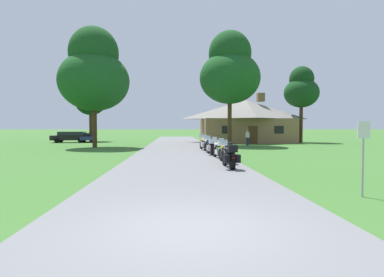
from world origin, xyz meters
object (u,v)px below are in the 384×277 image
motorcycle_white_third_in_row (218,149)px  motorcycle_blue_fourth_in_row (211,147)px  bystander_white_shirt_near_lodge (248,137)px  motorcycle_green_farthest_in_row (204,142)px  tree_left_far (91,99)px  motorcycle_black_nearest_to_camera (230,157)px  parked_navy_sedan_far_left (89,137)px  tree_by_lodge_front (230,71)px  motorcycle_white_fifth_in_row (208,145)px  motorcycle_yellow_second_in_row (226,153)px  tree_right_of_lodge (301,89)px  parked_black_suv_far_left (71,137)px  tree_left_near (94,73)px  motorcycle_yellow_sixth_in_row (204,143)px  metal_signpost_roadside (363,149)px

motorcycle_white_third_in_row → motorcycle_blue_fourth_in_row: bearing=85.9°
bystander_white_shirt_near_lodge → motorcycle_white_third_in_row: bearing=-48.6°
motorcycle_green_farthest_in_row → tree_left_far: tree_left_far is taller
motorcycle_black_nearest_to_camera → bystander_white_shirt_near_lodge: 19.84m
parked_navy_sedan_far_left → motorcycle_white_third_in_row: bearing=-69.7°
motorcycle_black_nearest_to_camera → tree_by_lodge_front: size_ratio=0.17×
tree_by_lodge_front → motorcycle_white_fifth_in_row: bearing=-109.6°
tree_by_lodge_front → parked_navy_sedan_far_left: tree_by_lodge_front is taller
motorcycle_white_fifth_in_row → bystander_white_shirt_near_lodge: bystander_white_shirt_near_lodge is taller
motorcycle_black_nearest_to_camera → tree_left_far: 33.59m
parked_navy_sedan_far_left → motorcycle_yellow_second_in_row: bearing=-72.2°
bystander_white_shirt_near_lodge → motorcycle_black_nearest_to_camera: bearing=-44.3°
tree_right_of_lodge → parked_black_suv_far_left: (-29.60, 1.06, -6.10)m
motorcycle_white_fifth_in_row → parked_navy_sedan_far_left: 22.84m
motorcycle_green_farthest_in_row → tree_left_near: (-10.47, 2.29, 6.58)m
parked_black_suv_far_left → bystander_white_shirt_near_lodge: bearing=-113.2°
motorcycle_yellow_second_in_row → motorcycle_blue_fourth_in_row: (-0.19, 5.07, 0.00)m
motorcycle_white_fifth_in_row → motorcycle_yellow_sixth_in_row: (-0.10, 2.25, 0.00)m
tree_left_near → tree_right_of_lodge: bearing=20.5°
tree_right_of_lodge → metal_signpost_roadside: bearing=-109.3°
bystander_white_shirt_near_lodge → tree_right_of_lodge: 12.18m
motorcycle_blue_fourth_in_row → motorcycle_yellow_sixth_in_row: (-0.06, 4.60, 0.00)m
motorcycle_green_farthest_in_row → parked_navy_sedan_far_left: bearing=129.2°
motorcycle_green_farthest_in_row → motorcycle_yellow_sixth_in_row: bearing=-103.1°
motorcycle_yellow_second_in_row → metal_signpost_roadside: 8.55m
motorcycle_yellow_second_in_row → tree_left_near: size_ratio=0.18×
motorcycle_yellow_sixth_in_row → parked_black_suv_far_left: 21.50m
motorcycle_white_fifth_in_row → tree_left_far: size_ratio=0.24×
motorcycle_black_nearest_to_camera → parked_black_suv_far_left: parked_black_suv_far_left is taller
motorcycle_green_farthest_in_row → metal_signpost_roadside: size_ratio=0.97×
motorcycle_yellow_sixth_in_row → motorcycle_green_farthest_in_row: size_ratio=1.00×
motorcycle_green_farthest_in_row → tree_right_of_lodge: 18.77m
tree_by_lodge_front → tree_left_far: bearing=147.7°
motorcycle_black_nearest_to_camera → metal_signpost_roadside: size_ratio=0.97×
motorcycle_yellow_sixth_in_row → motorcycle_white_third_in_row: bearing=-98.2°
motorcycle_blue_fourth_in_row → metal_signpost_roadside: size_ratio=0.97×
motorcycle_white_fifth_in_row → tree_by_lodge_front: bearing=63.1°
motorcycle_white_fifth_in_row → tree_left_near: size_ratio=0.18×
motorcycle_green_farthest_in_row → tree_right_of_lodge: size_ratio=0.21×
tree_by_lodge_front → motorcycle_green_farthest_in_row: bearing=-123.7°
parked_black_suv_far_left → motorcycle_white_third_in_row: bearing=-147.6°
motorcycle_white_fifth_in_row → motorcycle_green_farthest_in_row: 4.54m
parked_black_suv_far_left → motorcycle_black_nearest_to_camera: bearing=-153.0°
tree_left_far → motorcycle_white_third_in_row: bearing=-60.4°
motorcycle_green_farthest_in_row → tree_left_near: bearing=160.8°
motorcycle_yellow_second_in_row → tree_by_lodge_front: (3.13, 16.66, 7.34)m
metal_signpost_roadside → tree_by_lodge_front: size_ratio=0.18×
bystander_white_shirt_near_lodge → tree_by_lodge_front: (-1.99, -0.19, 7.00)m
metal_signpost_roadside → tree_left_far: size_ratio=0.25×
tree_right_of_lodge → tree_left_far: bearing=170.9°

